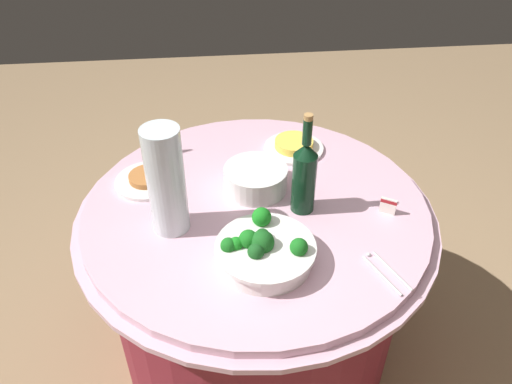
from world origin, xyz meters
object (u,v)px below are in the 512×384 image
Objects in this scene: wine_bottle at (304,175)px; plate_stack at (256,179)px; serving_tongs at (385,271)px; food_plate_peanuts at (148,179)px; broccoli_bowl at (263,251)px; decorative_fruit_vase at (167,186)px; food_plate_fried_egg at (294,146)px; label_placard_mid at (388,205)px; label_placard_front at (172,145)px.

plate_stack is at bearing -41.26° from wine_bottle.
plate_stack is at bearing -52.82° from serving_tongs.
food_plate_peanuts is (0.67, -0.49, 0.01)m from serving_tongs.
plate_stack is at bearing -92.23° from broccoli_bowl.
serving_tongs is at bearing 166.78° from broccoli_bowl.
plate_stack is 0.20m from wine_bottle.
plate_stack reaches higher than food_plate_peanuts.
food_plate_fried_egg is (-0.44, -0.38, -0.14)m from decorative_fruit_vase.
decorative_fruit_vase is at bearing 110.47° from food_plate_peanuts.
serving_tongs is (-0.31, 0.41, -0.04)m from plate_stack.
decorative_fruit_vase is at bearing 6.25° from wine_bottle.
serving_tongs is (-0.59, 0.25, -0.15)m from decorative_fruit_vase.
wine_bottle is 1.53× the size of food_plate_fried_egg.
plate_stack is 0.28m from food_plate_fried_egg.
broccoli_bowl is 0.34m from plate_stack.
food_plate_fried_egg is 4.00× the size of label_placard_mid.
label_placard_front is at bearing -65.44° from broccoli_bowl.
wine_bottle is at bearing -173.75° from decorative_fruit_vase.
decorative_fruit_vase is (0.26, -0.17, 0.11)m from broccoli_bowl.
broccoli_bowl is at bearing 130.22° from food_plate_peanuts.
broccoli_bowl is 0.65m from label_placard_front.
label_placard_front and label_placard_mid have the same top height.
food_plate_fried_egg is at bearing -59.20° from label_placard_mid.
food_plate_fried_egg is (-0.03, -0.34, -0.11)m from wine_bottle.
broccoli_bowl is at bearing 146.05° from decorative_fruit_vase.
broccoli_bowl is at bearing 114.56° from label_placard_front.
decorative_fruit_vase is at bearing 41.38° from food_plate_fried_egg.
decorative_fruit_vase is at bearing -33.95° from broccoli_bowl.
food_plate_peanuts is (0.50, -0.19, -0.12)m from wine_bottle.
broccoli_bowl is 0.54m from food_plate_peanuts.
wine_bottle reaches higher than plate_stack.
label_placard_mid is at bearing 169.26° from wine_bottle.
wine_bottle is 6.11× the size of label_placard_mid.
label_placard_mid is at bearing 162.34° from food_plate_peanuts.
wine_bottle reaches higher than label_placard_mid.
label_placard_mid is at bearing 179.58° from decorative_fruit_vase.
label_placard_mid is (-0.68, 0.42, 0.00)m from label_placard_front.
label_placard_front is (0.01, -0.41, -0.12)m from decorative_fruit_vase.
label_placard_mid is (-0.08, -0.25, 0.03)m from serving_tongs.
wine_bottle is at bearing 138.54° from label_placard_front.
plate_stack is 0.95× the size of food_plate_fried_egg.
plate_stack is 0.34m from decorative_fruit_vase.
plate_stack is (-0.01, -0.34, -0.00)m from broccoli_bowl.
decorative_fruit_vase reaches higher than broccoli_bowl.
food_plate_fried_egg is (-0.18, -0.56, -0.02)m from broccoli_bowl.
serving_tongs is 0.26m from label_placard_mid.
decorative_fruit_vase is at bearing 91.32° from label_placard_front.
broccoli_bowl reaches higher than label_placard_front.
food_plate_peanuts is 0.79m from label_placard_mid.
food_plate_fried_egg is (0.15, -0.64, 0.01)m from serving_tongs.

